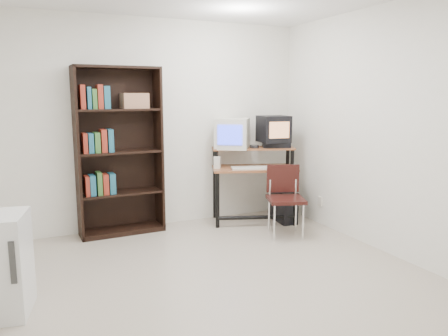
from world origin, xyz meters
name	(u,v)px	position (x,y,z in m)	size (l,w,h in m)	color
floor	(214,285)	(0.00, 0.00, -0.01)	(4.00, 4.00, 0.01)	#BCAF9C
back_wall	(152,125)	(0.00, 2.00, 1.30)	(4.00, 0.01, 2.60)	white
front_wall	(394,183)	(0.00, -2.00, 1.30)	(4.00, 0.01, 2.60)	white
right_wall	(393,131)	(2.00, 0.00, 1.30)	(0.01, 4.00, 2.60)	white
computer_desk	(254,171)	(1.26, 1.62, 0.67)	(1.20, 0.86, 0.98)	brown
crt_monitor	(232,134)	(1.02, 1.79, 1.17)	(0.58, 0.58, 0.40)	beige
vcr	(276,145)	(1.58, 1.60, 1.01)	(0.36, 0.26, 0.08)	black
crt_tv	(274,129)	(1.55, 1.62, 1.22)	(0.41, 0.41, 0.35)	black
cd_spindle	(254,147)	(1.28, 1.65, 0.99)	(0.12, 0.12, 0.05)	#26262B
keyboard	(250,169)	(1.14, 1.51, 0.74)	(0.47, 0.21, 0.04)	beige
mousepad	(276,169)	(1.47, 1.41, 0.72)	(0.22, 0.18, 0.01)	black
mouse	(275,167)	(1.47, 1.43, 0.74)	(0.10, 0.06, 0.03)	white
desk_speaker	(217,163)	(0.77, 1.71, 0.80)	(0.08, 0.07, 0.17)	beige
pc_tower	(283,206)	(1.62, 1.45, 0.21)	(0.20, 0.45, 0.42)	black
school_chair	(285,193)	(1.33, 0.98, 0.51)	(0.53, 0.53, 0.83)	black
bookshelf	(118,150)	(-0.45, 1.86, 1.02)	(1.01, 0.37, 2.00)	black
wall_outlet	(320,201)	(1.99, 1.15, 0.30)	(0.02, 0.08, 0.12)	beige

